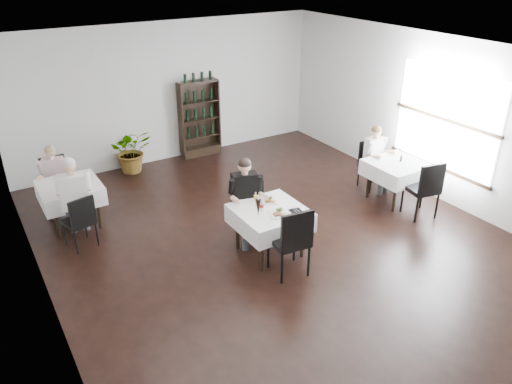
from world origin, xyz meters
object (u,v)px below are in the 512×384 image
wine_shelf (200,119)px  main_table (270,218)px  diner_main (246,195)px  potted_tree (131,150)px

wine_shelf → main_table: size_ratio=1.70×
main_table → wine_shelf: bearing=78.2°
main_table → diner_main: (-0.12, 0.51, 0.21)m
main_table → potted_tree: (-0.77, 4.20, -0.15)m
main_table → potted_tree: potted_tree is taller
main_table → diner_main: bearing=103.6°
wine_shelf → potted_tree: (-1.67, -0.11, -0.37)m
wine_shelf → potted_tree: bearing=-176.1°
diner_main → main_table: bearing=-76.4°
potted_tree → diner_main: 3.77m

